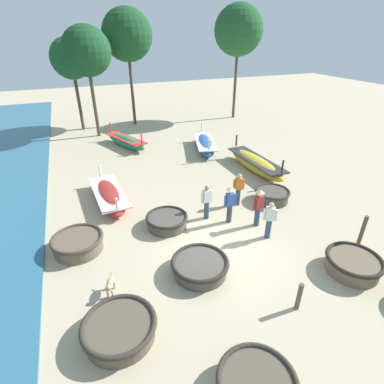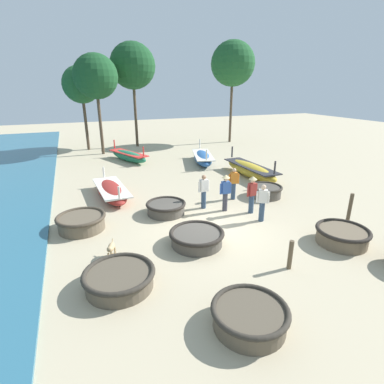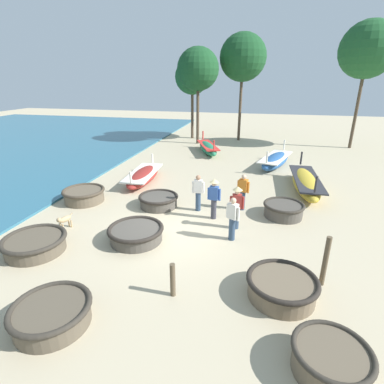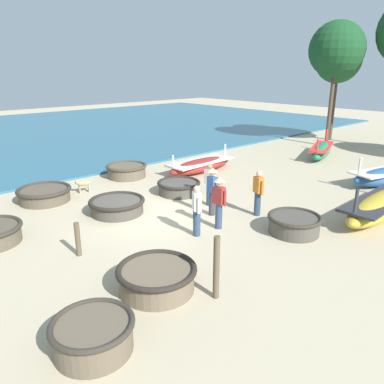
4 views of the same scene
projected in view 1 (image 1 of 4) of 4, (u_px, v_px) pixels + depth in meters
ground_plane at (217, 250)px, 11.11m from camera, size 80.00×80.00×0.00m
coracle_weathered at (353, 264)px, 9.98m from camera, size 1.83×1.83×0.58m
coracle_front_left at (78, 243)px, 10.94m from camera, size 1.87×1.87×0.60m
coracle_nearest at (167, 221)px, 12.29m from camera, size 1.73×1.73×0.52m
coracle_far_left at (200, 266)px, 9.94m from camera, size 1.94×1.94×0.51m
coracle_front_right at (120, 328)px, 7.84m from camera, size 1.99×1.99×0.53m
coracle_tilted at (272, 195)px, 14.15m from camera, size 1.64×1.64×0.57m
long_boat_white_hull at (205, 144)px, 20.18m from camera, size 2.36×4.41×1.38m
long_boat_green_hull at (109, 195)px, 14.09m from camera, size 1.51×4.07×1.11m
long_boat_red_hull at (126, 141)px, 20.77m from camera, size 2.43×4.20×1.32m
long_boat_ochre_hull at (256, 164)px, 17.22m from camera, size 1.31×4.89×1.47m
fisherman_with_hat at (238, 188)px, 13.60m from camera, size 0.51×0.31×1.57m
fisherman_hauling at (258, 205)px, 12.06m from camera, size 0.53×0.36×1.67m
fisherman_standing_left at (207, 201)px, 12.59m from camera, size 0.53×0.24×1.57m
fisherman_by_coracle at (230, 202)px, 12.28m from camera, size 0.53×0.36×1.67m
fisherman_crouching at (270, 219)px, 11.38m from camera, size 0.47×0.36×1.57m
dog at (110, 285)px, 9.08m from camera, size 0.35×0.66×0.55m
mooring_post_inland at (299, 297)px, 8.55m from camera, size 0.14×0.14×0.94m
mooring_post_mid_beach at (362, 233)px, 10.78m from camera, size 0.14×0.14×1.47m
tree_leftmost at (86, 51)px, 20.31m from camera, size 3.34×3.34×7.61m
tree_left_mid at (71, 58)px, 22.07m from camera, size 3.02×3.02×6.88m
tree_right_mid at (127, 35)px, 22.77m from camera, size 3.86×3.86×8.79m
tree_tall_back at (239, 30)px, 24.63m from camera, size 4.04×4.04×9.20m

